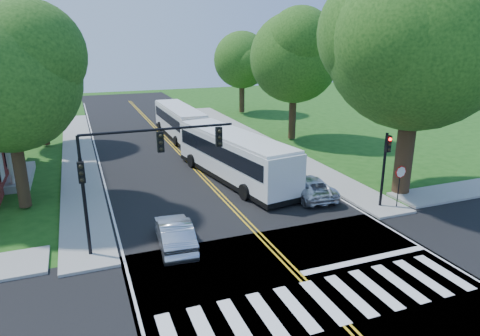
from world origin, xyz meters
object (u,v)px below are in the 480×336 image
bus_follow (180,121)px  dark_sedan (247,144)px  bus_lead (233,155)px  hatchback (175,234)px  signal_nw (136,161)px  signal_ne (385,160)px  suv (309,187)px

bus_follow → dark_sedan: size_ratio=2.80×
bus_follow → dark_sedan: bearing=118.9°
bus_lead → bus_follow: bus_lead is taller
bus_lead → hatchback: bus_lead is taller
bus_follow → hatchback: (-5.86, -23.24, -0.89)m
signal_nw → bus_follow: signal_nw is taller
signal_ne → bus_lead: 10.41m
signal_nw → signal_ne: size_ratio=1.62×
bus_lead → hatchback: size_ratio=2.98×
signal_ne → bus_follow: size_ratio=0.37×
signal_nw → dark_sedan: (11.67, 15.24, -3.75)m
dark_sedan → bus_follow: bearing=-67.4°
bus_lead → hatchback: bearing=45.2°
signal_ne → hatchback: 12.74m
dark_sedan → bus_lead: bearing=53.8°
bus_lead → bus_follow: (-0.39, 14.53, -0.14)m
hatchback → dark_sedan: bearing=-118.6°
hatchback → bus_lead: bearing=-121.4°
suv → bus_follow: bearing=-74.5°
bus_lead → hatchback: 10.76m
signal_ne → bus_lead: bearing=127.4°
bus_follow → bus_lead: bearing=90.8°
signal_nw → suv: (10.99, 3.20, -3.70)m
signal_nw → bus_lead: (7.77, 8.22, -2.61)m
suv → bus_lead: bearing=-52.3°
bus_follow → dark_sedan: (4.29, -7.52, -1.00)m
signal_nw → signal_ne: 14.13m
signal_ne → hatchback: signal_ne is taller
hatchback → signal_nw: bearing=-13.3°
signal_ne → hatchback: bearing=-177.7°
bus_lead → bus_follow: size_ratio=1.11×
bus_follow → suv: bus_follow is taller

